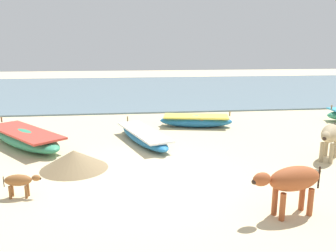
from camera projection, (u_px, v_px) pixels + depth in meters
The scene contains 9 objects.
ground at pixel (142, 177), 9.10m from camera, with size 80.00×80.00×0.00m, color beige.
sea_water at pixel (130, 89), 27.10m from camera, with size 60.00×20.00×0.08m, color slate.
fishing_boat_0 at pixel (25, 138), 11.78m from camera, with size 3.57×3.97×0.77m.
fishing_boat_1 at pixel (143, 136), 12.27m from camera, with size 2.03×3.91×0.63m.
fishing_boat_2 at pixel (196, 121), 14.67m from camera, with size 3.23×1.61×0.69m.
cow_adult_dun at pixel (330, 135), 10.26m from camera, with size 1.33×1.45×1.09m.
calf_near_brown at pixel (20, 181), 7.78m from camera, with size 0.86×0.28×0.55m.
cow_second_adult_rust at pixel (292, 181), 6.86m from camera, with size 1.60×0.69×1.05m.
debris_pile_0 at pixel (74, 160), 9.64m from camera, with size 1.90×1.90×0.54m, color #7A6647.
Camera 1 is at (-0.36, -8.57, 3.40)m, focal length 36.59 mm.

